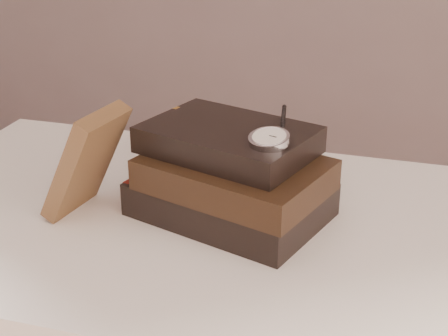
% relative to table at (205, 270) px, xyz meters
% --- Properties ---
extents(table, '(1.00, 0.60, 0.75)m').
position_rel_table_xyz_m(table, '(0.00, 0.00, 0.00)').
color(table, white).
rests_on(table, ground).
extents(book_stack, '(0.31, 0.26, 0.14)m').
position_rel_table_xyz_m(book_stack, '(0.04, 0.02, 0.16)').
color(book_stack, black).
rests_on(book_stack, table).
extents(journal, '(0.12, 0.12, 0.17)m').
position_rel_table_xyz_m(journal, '(-0.17, -0.04, 0.18)').
color(journal, '#482F1B').
rests_on(journal, table).
extents(pocket_watch, '(0.07, 0.16, 0.02)m').
position_rel_table_xyz_m(pocket_watch, '(0.10, -0.01, 0.24)').
color(pocket_watch, silver).
rests_on(pocket_watch, book_stack).
extents(eyeglasses, '(0.15, 0.16, 0.05)m').
position_rel_table_xyz_m(eyeglasses, '(-0.03, 0.14, 0.17)').
color(eyeglasses, silver).
rests_on(eyeglasses, book_stack).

